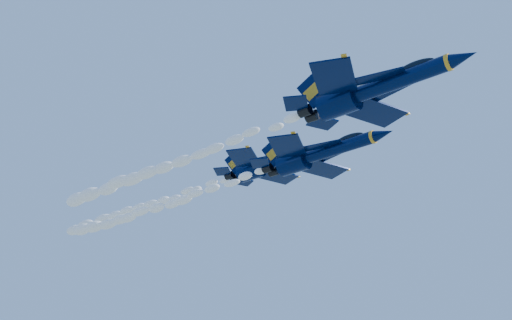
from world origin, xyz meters
The scene contains 6 objects.
jet_lead centered at (16.95, -14.78, 149.66)m, with size 16.18×13.27×6.01m.
smoke_trail_jet_lead centered at (-6.82, -14.78, 149.29)m, with size 33.71×1.67×1.51m, color white.
jet_second centered at (5.17, -4.57, 151.05)m, with size 15.73×12.91×5.85m.
smoke_trail_jet_second centered at (-18.41, -4.57, 150.69)m, with size 33.71×1.63×1.46m, color white.
jet_third centered at (-5.69, 1.79, 155.43)m, with size 15.64×12.83×5.81m.
smoke_trail_jet_third centered at (-29.23, 1.79, 155.07)m, with size 33.71×1.62×1.46m, color white.
Camera 1 is at (37.18, -58.16, 120.14)m, focal length 45.00 mm.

